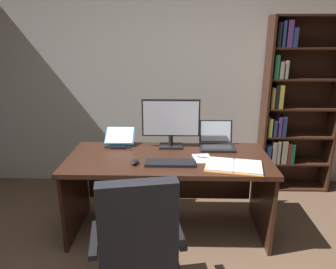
% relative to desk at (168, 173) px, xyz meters
% --- Properties ---
extents(wall_back, '(5.38, 0.12, 2.72)m').
position_rel_desk_xyz_m(wall_back, '(0.05, 1.07, 0.81)').
color(wall_back, beige).
rests_on(wall_back, ground).
extents(desk, '(1.80, 0.79, 0.75)m').
position_rel_desk_xyz_m(desk, '(0.00, 0.00, 0.00)').
color(desk, '#381E14').
rests_on(desk, ground).
extents(bookshelf, '(0.81, 0.27, 1.99)m').
position_rel_desk_xyz_m(bookshelf, '(1.39, 0.86, 0.42)').
color(bookshelf, '#381E14').
rests_on(bookshelf, ground).
extents(office_chair, '(0.67, 0.60, 1.00)m').
position_rel_desk_xyz_m(office_chair, '(-0.17, -0.99, -0.13)').
color(office_chair, black).
rests_on(office_chair, ground).
extents(monitor, '(0.55, 0.16, 0.47)m').
position_rel_desk_xyz_m(monitor, '(0.02, 0.19, 0.44)').
color(monitor, black).
rests_on(monitor, desk).
extents(laptop, '(0.32, 0.29, 0.24)m').
position_rel_desk_xyz_m(laptop, '(0.46, 0.19, 0.25)').
color(laptop, black).
rests_on(laptop, desk).
extents(keyboard, '(0.42, 0.15, 0.02)m').
position_rel_desk_xyz_m(keyboard, '(0.02, -0.25, 0.21)').
color(keyboard, black).
rests_on(keyboard, desk).
extents(computer_mouse, '(0.06, 0.10, 0.04)m').
position_rel_desk_xyz_m(computer_mouse, '(-0.28, -0.25, 0.22)').
color(computer_mouse, black).
rests_on(computer_mouse, desk).
extents(reading_stand_with_book, '(0.29, 0.25, 0.15)m').
position_rel_desk_xyz_m(reading_stand_with_book, '(-0.48, 0.24, 0.27)').
color(reading_stand_with_book, black).
rests_on(reading_stand_with_book, desk).
extents(open_binder, '(0.51, 0.38, 0.02)m').
position_rel_desk_xyz_m(open_binder, '(0.55, -0.30, 0.21)').
color(open_binder, orange).
rests_on(open_binder, desk).
extents(notepad, '(0.18, 0.23, 0.01)m').
position_rel_desk_xyz_m(notepad, '(0.30, -0.12, 0.20)').
color(notepad, white).
rests_on(notepad, desk).
extents(pen, '(0.14, 0.05, 0.01)m').
position_rel_desk_xyz_m(pen, '(0.32, -0.12, 0.21)').
color(pen, navy).
rests_on(pen, notepad).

